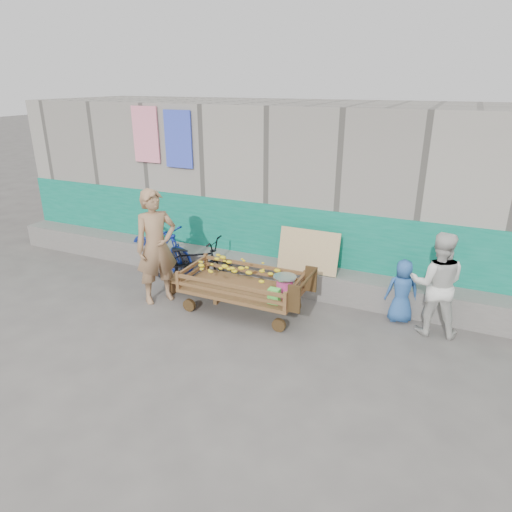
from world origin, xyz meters
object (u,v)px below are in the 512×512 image
at_px(woman, 437,284).
at_px(bicycle_blue, 161,248).
at_px(bench, 197,285).
at_px(vendor_man, 156,247).
at_px(child, 402,291).
at_px(bicycle_dark, 192,261).
at_px(banana_cart, 239,277).

distance_m(woman, bicycle_blue, 4.78).
bearing_deg(bench, bicycle_blue, 151.82).
relative_size(vendor_man, child, 1.91).
distance_m(bench, woman, 3.71).
bearing_deg(bicycle_blue, bicycle_dark, -91.89).
xyz_separation_m(woman, child, (-0.45, 0.16, -0.27)).
distance_m(bench, vendor_man, 0.95).
bearing_deg(woman, bicycle_blue, -9.07).
height_order(woman, child, woman).
bearing_deg(bicycle_dark, bicycle_blue, 71.05).
bearing_deg(vendor_man, woman, -45.05).
bearing_deg(vendor_man, bicycle_blue, 68.36).
relative_size(bench, woman, 0.71).
xyz_separation_m(vendor_man, child, (3.67, 0.91, -0.44)).
xyz_separation_m(banana_cart, bench, (-0.89, 0.17, -0.38)).
bearing_deg(child, woman, 142.20).
bearing_deg(bicycle_blue, child, -78.31).
xyz_separation_m(woman, bicycle_blue, (-4.77, 0.21, -0.26)).
relative_size(woman, bicycle_dark, 0.90).
distance_m(banana_cart, bicycle_blue, 2.15).
bearing_deg(vendor_man, bench, -18.37).
relative_size(bicycle_dark, bicycle_blue, 1.03).
relative_size(child, bicycle_blue, 0.60).
xyz_separation_m(banana_cart, woman, (2.76, 0.56, 0.18)).
height_order(bench, woman, woman).
relative_size(bench, bicycle_blue, 0.66).
distance_m(vendor_man, bicycle_blue, 1.24).
bearing_deg(child, bicycle_blue, -19.11).
relative_size(vendor_man, bicycle_dark, 1.11).
relative_size(bench, vendor_man, 0.58).
bearing_deg(woman, bench, -0.44).
height_order(banana_cart, child, child).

